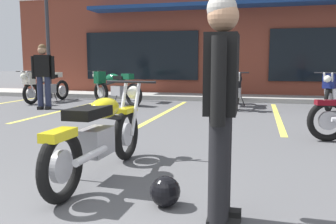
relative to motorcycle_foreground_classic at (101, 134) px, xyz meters
name	(u,v)px	position (x,y,z in m)	size (l,w,h in m)	color
ground_plane	(190,152)	(0.72, 1.28, -0.46)	(80.00, 80.00, 0.00)	#515154
sidewalk_kerb	(231,97)	(0.72, 8.58, -0.39)	(22.00, 1.80, 0.14)	#A8A59E
brick_storefront_building	(238,45)	(0.72, 12.07, 1.47)	(16.37, 7.04, 3.86)	brown
painted_stall_lines	(219,114)	(0.72, 4.98, -0.46)	(13.18, 4.80, 0.01)	#DBCC4C
motorcycle_foreground_classic	(101,134)	(0.00, 0.00, 0.00)	(0.66, 2.11, 0.98)	black
motorcycle_black_cruiser	(45,85)	(-4.73, 6.26, 0.07)	(0.70, 2.11, 0.98)	black
motorcycle_silver_naked	(336,89)	(3.53, 6.61, 0.07)	(1.14, 1.98, 0.98)	black
motorcycle_green_cafe_racer	(114,86)	(-2.48, 6.29, 0.07)	(1.93, 1.24, 0.98)	black
motorcycle_orange_scrambler	(236,88)	(1.02, 6.41, 0.07)	(0.66, 2.11, 0.98)	black
person_in_shorts_foreground	(43,73)	(-3.80, 4.80, 0.49)	(0.61, 0.35, 1.68)	black
person_near_building	(222,98)	(1.34, -0.84, 0.49)	(0.28, 0.60, 1.68)	black
helmet_on_pavement	(165,191)	(0.86, -0.60, -0.33)	(0.26, 0.26, 0.26)	black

